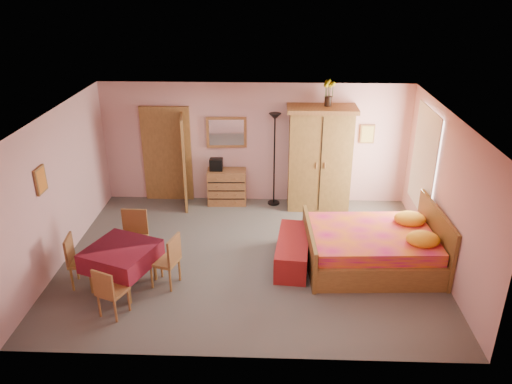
{
  "coord_description": "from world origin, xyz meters",
  "views": [
    {
      "loc": [
        0.39,
        -7.62,
        4.69
      ],
      "look_at": [
        0.1,
        0.3,
        1.15
      ],
      "focal_mm": 35.0,
      "sensor_mm": 36.0,
      "label": 1
    }
  ],
  "objects_px": {
    "sunflower_vase": "(329,93)",
    "chair_north": "(133,240)",
    "wardrobe": "(320,158)",
    "chair_east": "(165,260)",
    "bed": "(372,238)",
    "chair_south": "(112,291)",
    "wall_mirror": "(227,132)",
    "chair_west": "(83,261)",
    "chest_of_drawers": "(227,187)",
    "floor_lamp": "(274,160)",
    "bench": "(293,251)",
    "stereo": "(216,164)",
    "dining_table": "(123,267)"
  },
  "relations": [
    {
      "from": "sunflower_vase",
      "to": "chest_of_drawers",
      "type": "bearing_deg",
      "value": 179.01
    },
    {
      "from": "stereo",
      "to": "dining_table",
      "type": "xyz_separation_m",
      "value": [
        -1.16,
        -3.2,
        -0.54
      ]
    },
    {
      "from": "floor_lamp",
      "to": "chair_east",
      "type": "distance_m",
      "value": 3.62
    },
    {
      "from": "floor_lamp",
      "to": "sunflower_vase",
      "type": "relative_size",
      "value": 3.81
    },
    {
      "from": "wardrobe",
      "to": "bench",
      "type": "xyz_separation_m",
      "value": [
        -0.6,
        -2.31,
        -0.86
      ]
    },
    {
      "from": "wardrobe",
      "to": "dining_table",
      "type": "bearing_deg",
      "value": -136.83
    },
    {
      "from": "bed",
      "to": "bench",
      "type": "height_order",
      "value": "bed"
    },
    {
      "from": "dining_table",
      "to": "chair_east",
      "type": "height_order",
      "value": "chair_east"
    },
    {
      "from": "bed",
      "to": "chair_south",
      "type": "relative_size",
      "value": 2.75
    },
    {
      "from": "wardrobe",
      "to": "bench",
      "type": "distance_m",
      "value": 2.54
    },
    {
      "from": "chair_south",
      "to": "chair_north",
      "type": "distance_m",
      "value": 1.37
    },
    {
      "from": "wardrobe",
      "to": "chair_north",
      "type": "distance_m",
      "value": 4.18
    },
    {
      "from": "chair_south",
      "to": "chair_west",
      "type": "xyz_separation_m",
      "value": [
        -0.7,
        0.73,
        0.03
      ]
    },
    {
      "from": "chest_of_drawers",
      "to": "floor_lamp",
      "type": "bearing_deg",
      "value": -1.12
    },
    {
      "from": "sunflower_vase",
      "to": "chair_north",
      "type": "height_order",
      "value": "sunflower_vase"
    },
    {
      "from": "wall_mirror",
      "to": "bed",
      "type": "relative_size",
      "value": 0.38
    },
    {
      "from": "chest_of_drawers",
      "to": "floor_lamp",
      "type": "height_order",
      "value": "floor_lamp"
    },
    {
      "from": "stereo",
      "to": "wardrobe",
      "type": "height_order",
      "value": "wardrobe"
    },
    {
      "from": "floor_lamp",
      "to": "chair_north",
      "type": "bearing_deg",
      "value": -133.16
    },
    {
      "from": "chest_of_drawers",
      "to": "chair_west",
      "type": "distance_m",
      "value": 3.76
    },
    {
      "from": "chest_of_drawers",
      "to": "chair_south",
      "type": "height_order",
      "value": "chair_south"
    },
    {
      "from": "bench",
      "to": "chair_east",
      "type": "bearing_deg",
      "value": -160.85
    },
    {
      "from": "stereo",
      "to": "chair_east",
      "type": "xyz_separation_m",
      "value": [
        -0.5,
        -3.12,
        -0.45
      ]
    },
    {
      "from": "floor_lamp",
      "to": "wardrobe",
      "type": "relative_size",
      "value": 0.92
    },
    {
      "from": "wall_mirror",
      "to": "dining_table",
      "type": "bearing_deg",
      "value": -115.67
    },
    {
      "from": "chair_north",
      "to": "wall_mirror",
      "type": "bearing_deg",
      "value": -116.09
    },
    {
      "from": "stereo",
      "to": "chair_east",
      "type": "height_order",
      "value": "stereo"
    },
    {
      "from": "wall_mirror",
      "to": "chair_east",
      "type": "bearing_deg",
      "value": -105.77
    },
    {
      "from": "floor_lamp",
      "to": "chair_south",
      "type": "xyz_separation_m",
      "value": [
        -2.34,
        -3.92,
        -0.6
      ]
    },
    {
      "from": "dining_table",
      "to": "chest_of_drawers",
      "type": "bearing_deg",
      "value": 66.7
    },
    {
      "from": "wardrobe",
      "to": "chair_east",
      "type": "bearing_deg",
      "value": -131.23
    },
    {
      "from": "wardrobe",
      "to": "wall_mirror",
      "type": "bearing_deg",
      "value": 171.57
    },
    {
      "from": "chair_north",
      "to": "chair_east",
      "type": "distance_m",
      "value": 0.88
    },
    {
      "from": "chair_north",
      "to": "chair_west",
      "type": "relative_size",
      "value": 1.09
    },
    {
      "from": "sunflower_vase",
      "to": "floor_lamp",
      "type": "bearing_deg",
      "value": 177.31
    },
    {
      "from": "chair_west",
      "to": "chair_north",
      "type": "bearing_deg",
      "value": 127.42
    },
    {
      "from": "chair_south",
      "to": "wall_mirror",
      "type": "bearing_deg",
      "value": 95.48
    },
    {
      "from": "bench",
      "to": "floor_lamp",
      "type": "bearing_deg",
      "value": 98.07
    },
    {
      "from": "chest_of_drawers",
      "to": "bench",
      "type": "xyz_separation_m",
      "value": [
        1.36,
        -2.4,
        -0.15
      ]
    },
    {
      "from": "bench",
      "to": "dining_table",
      "type": "relative_size",
      "value": 1.46
    },
    {
      "from": "bed",
      "to": "chair_south",
      "type": "distance_m",
      "value": 4.3
    },
    {
      "from": "wardrobe",
      "to": "chair_north",
      "type": "relative_size",
      "value": 2.29
    },
    {
      "from": "wall_mirror",
      "to": "stereo",
      "type": "height_order",
      "value": "wall_mirror"
    },
    {
      "from": "chair_west",
      "to": "sunflower_vase",
      "type": "bearing_deg",
      "value": 120.4
    },
    {
      "from": "stereo",
      "to": "dining_table",
      "type": "distance_m",
      "value": 3.44
    },
    {
      "from": "chair_north",
      "to": "sunflower_vase",
      "type": "bearing_deg",
      "value": -143.56
    },
    {
      "from": "chair_east",
      "to": "wardrobe",
      "type": "bearing_deg",
      "value": -25.49
    },
    {
      "from": "chest_of_drawers",
      "to": "sunflower_vase",
      "type": "xyz_separation_m",
      "value": [
        2.07,
        -0.04,
        2.08
      ]
    },
    {
      "from": "chair_south",
      "to": "chair_north",
      "type": "height_order",
      "value": "chair_north"
    },
    {
      "from": "floor_lamp",
      "to": "chair_north",
      "type": "height_order",
      "value": "floor_lamp"
    }
  ]
}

